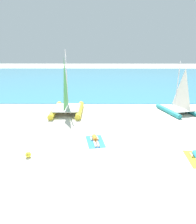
{
  "coord_description": "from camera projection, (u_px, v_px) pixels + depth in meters",
  "views": [
    {
      "loc": [
        0.12,
        -9.26,
        5.95
      ],
      "look_at": [
        0.0,
        5.32,
        1.2
      ],
      "focal_mm": 31.61,
      "sensor_mm": 36.0,
      "label": 1
    }
  ],
  "objects": [
    {
      "name": "towel_left",
      "position": [
        95.0,
        142.0,
        13.14
      ],
      "size": [
        1.43,
        2.07,
        0.01
      ],
      "primitive_type": "cube",
      "rotation": [
        0.0,
        0.0,
        0.18
      ],
      "color": "#338CD8",
      "rests_on": "ground"
    },
    {
      "name": "beach_ball",
      "position": [
        28.0,
        155.0,
        11.23
      ],
      "size": [
        0.33,
        0.33,
        0.33
      ],
      "primitive_type": "sphere",
      "color": "yellow",
      "rests_on": "ground"
    },
    {
      "name": "sailboat_yellow",
      "position": [
        67.0,
        104.0,
        18.68
      ],
      "size": [
        2.95,
        4.55,
        5.86
      ],
      "rotation": [
        0.0,
        0.0,
        0.02
      ],
      "color": "yellow",
      "rests_on": "ground"
    },
    {
      "name": "sailboat_teal",
      "position": [
        178.0,
        105.0,
        18.84
      ],
      "size": [
        3.23,
        4.16,
        4.8
      ],
      "rotation": [
        0.0,
        0.0,
        0.26
      ],
      "color": "teal",
      "rests_on": "ground"
    },
    {
      "name": "sunbather_left",
      "position": [
        95.0,
        139.0,
        13.16
      ],
      "size": [
        0.68,
        1.56,
        0.3
      ],
      "rotation": [
        0.0,
        0.0,
        0.18
      ],
      "color": "orange",
      "rests_on": "towel_left"
    },
    {
      "name": "ocean_water",
      "position": [
        99.0,
        78.0,
        40.89
      ],
      "size": [
        120.0,
        40.0,
        0.05
      ],
      "primitive_type": "cube",
      "color": "teal",
      "rests_on": "ground"
    },
    {
      "name": "ground_plane",
      "position": [
        98.0,
        109.0,
        20.16
      ],
      "size": [
        120.0,
        120.0,
        0.0
      ],
      "primitive_type": "plane",
      "color": "silver"
    }
  ]
}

